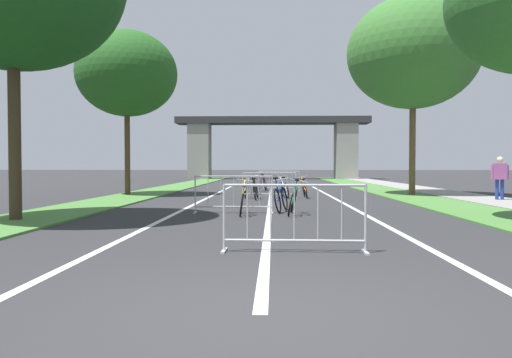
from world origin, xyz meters
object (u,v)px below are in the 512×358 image
Objects in this scene: tree_right_maple_mid at (413,53)px; bicycle_orange_8 at (304,189)px; crowd_barrier_fourth at (279,181)px; crowd_barrier_second at (234,195)px; crowd_barrier_third at (269,186)px; bicycle_green_1 at (293,201)px; bicycle_white_2 at (246,189)px; bicycle_blue_4 at (281,198)px; crowd_barrier_nearest at (294,219)px; bicycle_purple_3 at (265,183)px; tree_left_oak_near at (127,74)px; pedestrian_in_red_jacket at (500,174)px; bicycle_red_0 at (260,184)px; bicycle_yellow_5 at (242,202)px; bicycle_silver_6 at (284,189)px; bicycle_black_7 at (255,190)px.

tree_right_maple_mid is 7.88m from bicycle_orange_8.
crowd_barrier_second is at bearing -96.52° from crowd_barrier_fourth.
crowd_barrier_third is (-6.33, -2.15, -5.79)m from tree_right_maple_mid.
bicycle_white_2 is at bearing 110.62° from bicycle_green_1.
tree_right_maple_mid is at bearing -33.93° from crowd_barrier_fourth.
bicycle_blue_4 is at bearing -127.45° from tree_right_maple_mid.
crowd_barrier_nearest is 1.31× the size of bicycle_purple_3.
tree_left_oak_near is at bearing 115.95° from crowd_barrier_nearest.
pedestrian_in_red_jacket is at bearing -16.89° from bicycle_orange_8.
bicycle_red_0 is (-0.99, -0.40, -0.15)m from crowd_barrier_fourth.
pedestrian_in_red_jacket is (14.90, -3.36, -4.42)m from tree_left_oak_near.
bicycle_yellow_5 is at bearing -95.73° from bicycle_red_0.
crowd_barrier_nearest is at bearing -64.05° from tree_left_oak_near.
crowd_barrier_third is at bearing 150.63° from bicycle_white_2.
crowd_barrier_third is 1.34× the size of bicycle_green_1.
bicycle_purple_3 reaches higher than bicycle_red_0.
tree_left_oak_near is 15.90m from pedestrian_in_red_jacket.
crowd_barrier_third is 5.73m from bicycle_red_0.
bicycle_red_0 is 5.34m from bicycle_white_2.
pedestrian_in_red_jacket is at bearing -24.71° from bicycle_silver_6.
bicycle_green_1 is at bearing 104.33° from bicycle_black_7.
bicycle_yellow_5 reaches higher than bicycle_silver_6.
tree_left_oak_near reaches higher than crowd_barrier_fourth.
bicycle_blue_4 reaches higher than bicycle_white_2.
bicycle_green_1 is at bearing -83.76° from bicycle_purple_3.
bicycle_purple_3 is 1.02× the size of bicycle_orange_8.
bicycle_silver_6 is at bearing 176.88° from pedestrian_in_red_jacket.
bicycle_white_2 is (-1.68, 6.86, -0.01)m from bicycle_green_1.
bicycle_white_2 is 0.98× the size of bicycle_orange_8.
pedestrian_in_red_jacket is (9.05, -7.16, 0.64)m from bicycle_red_0.
tree_right_maple_mid reaches higher than pedestrian_in_red_jacket.
bicycle_red_0 is at bearing 32.96° from tree_left_oak_near.
tree_left_oak_near is 10.87m from crowd_barrier_second.
bicycle_black_7 is (0.14, 6.11, 0.02)m from bicycle_yellow_5.
bicycle_purple_3 reaches higher than bicycle_yellow_5.
tree_left_oak_near reaches higher than bicycle_blue_4.
pedestrian_in_red_jacket reaches higher than crowd_barrier_fourth.
bicycle_white_2 is at bearing -99.76° from bicycle_red_0.
tree_left_oak_near is 3.30× the size of crowd_barrier_fourth.
bicycle_black_7 is (-1.03, 11.73, -0.15)m from crowd_barrier_nearest.
bicycle_green_1 is at bearing 1.06° from bicycle_yellow_5.
crowd_barrier_fourth is at bearing -95.98° from bicycle_black_7.
crowd_barrier_nearest reaches higher than bicycle_white_2.
bicycle_blue_4 is 9.16m from pedestrian_in_red_jacket.
bicycle_blue_4 is 1.11× the size of bicycle_yellow_5.
bicycle_black_7 is (0.40, 5.62, -0.15)m from crowd_barrier_second.
tree_right_maple_mid is at bearing 47.78° from bicycle_yellow_5.
bicycle_purple_3 is (-1.00, 12.97, 0.00)m from bicycle_green_1.
crowd_barrier_nearest is at bearing -76.80° from crowd_barrier_second.
tree_left_oak_near is 9.41m from crowd_barrier_fourth.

